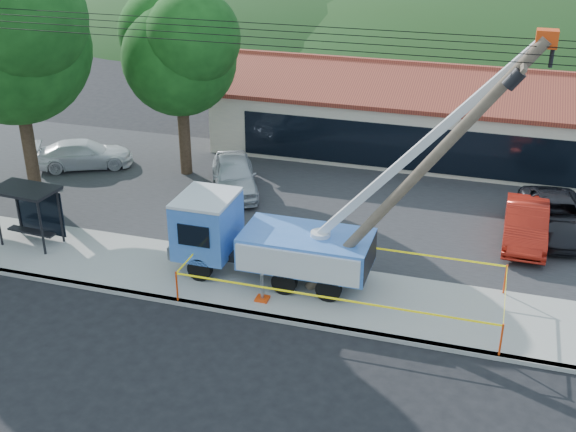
# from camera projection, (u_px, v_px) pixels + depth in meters

# --- Properties ---
(ground) EXTENTS (120.00, 120.00, 0.00)m
(ground) POSITION_uv_depth(u_px,v_px,m) (221.00, 351.00, 22.16)
(ground) COLOR black
(ground) RESTS_ON ground
(curb) EXTENTS (60.00, 0.25, 0.15)m
(curb) POSITION_uv_depth(u_px,v_px,m) (244.00, 313.00, 23.94)
(curb) COLOR #AAA99F
(curb) RESTS_ON ground
(sidewalk) EXTENTS (60.00, 4.00, 0.15)m
(sidewalk) POSITION_uv_depth(u_px,v_px,m) (263.00, 285.00, 25.58)
(sidewalk) COLOR #AAA99F
(sidewalk) RESTS_ON ground
(parking_lot) EXTENTS (60.00, 12.00, 0.10)m
(parking_lot) POSITION_uv_depth(u_px,v_px,m) (320.00, 199.00, 32.51)
(parking_lot) COLOR #28282B
(parking_lot) RESTS_ON ground
(strip_mall) EXTENTS (22.50, 8.53, 4.67)m
(strip_mall) POSITION_uv_depth(u_px,v_px,m) (434.00, 116.00, 37.56)
(strip_mall) COLOR beige
(strip_mall) RESTS_ON ground
(tree_west_near) EXTENTS (7.56, 6.72, 10.80)m
(tree_west_near) POSITION_uv_depth(u_px,v_px,m) (10.00, 32.00, 29.05)
(tree_west_near) COLOR #332316
(tree_west_near) RESTS_ON ground
(tree_lot) EXTENTS (6.30, 5.60, 8.94)m
(tree_lot) POSITION_uv_depth(u_px,v_px,m) (179.00, 47.00, 32.60)
(tree_lot) COLOR #332316
(tree_lot) RESTS_ON ground
(hill_west) EXTENTS (78.40, 56.00, 28.00)m
(hill_west) POSITION_uv_depth(u_px,v_px,m) (285.00, 19.00, 73.68)
(hill_west) COLOR #1E3C15
(hill_west) RESTS_ON ground
(hill_center) EXTENTS (89.60, 64.00, 32.00)m
(hill_center) POSITION_uv_depth(u_px,v_px,m) (542.00, 33.00, 67.04)
(hill_center) COLOR #1E3C15
(hill_center) RESTS_ON ground
(utility_truck) EXTENTS (11.99, 3.78, 9.25)m
(utility_truck) POSITION_uv_depth(u_px,v_px,m) (269.00, 237.00, 25.42)
(utility_truck) COLOR black
(utility_truck) RESTS_ON ground
(leaning_pole) EXTENTS (6.92, 1.95, 9.21)m
(leaning_pole) POSITION_uv_depth(u_px,v_px,m) (425.00, 167.00, 22.22)
(leaning_pole) COLOR brown
(leaning_pole) RESTS_ON ground
(bus_shelter) EXTENTS (2.55, 1.69, 2.35)m
(bus_shelter) POSITION_uv_depth(u_px,v_px,m) (30.00, 202.00, 27.75)
(bus_shelter) COLOR black
(bus_shelter) RESTS_ON ground
(caution_tape) EXTENTS (10.63, 3.80, 1.10)m
(caution_tape) POSITION_uv_depth(u_px,v_px,m) (343.00, 276.00, 24.38)
(caution_tape) COLOR #EE3E0C
(caution_tape) RESTS_ON ground
(car_silver) EXTENTS (3.77, 5.17, 1.64)m
(car_silver) POSITION_uv_depth(u_px,v_px,m) (235.00, 194.00, 33.12)
(car_silver) COLOR silver
(car_silver) RESTS_ON ground
(car_red) EXTENTS (1.64, 4.62, 1.52)m
(car_red) POSITION_uv_depth(u_px,v_px,m) (523.00, 243.00, 28.63)
(car_red) COLOR #AB1D11
(car_red) RESTS_ON ground
(car_white) EXTENTS (5.00, 3.83, 1.35)m
(car_white) POSITION_uv_depth(u_px,v_px,m) (86.00, 169.00, 35.97)
(car_white) COLOR white
(car_white) RESTS_ON ground
(car_dark) EXTENTS (3.12, 5.47, 1.44)m
(car_dark) POSITION_uv_depth(u_px,v_px,m) (552.00, 234.00, 29.39)
(car_dark) COLOR black
(car_dark) RESTS_ON ground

